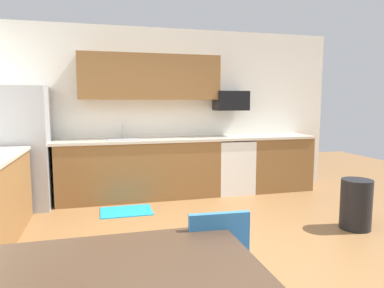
{
  "coord_description": "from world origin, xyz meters",
  "views": [
    {
      "loc": [
        -1.08,
        -3.14,
        1.52
      ],
      "look_at": [
        0.0,
        1.0,
        1.0
      ],
      "focal_mm": 32.76,
      "sensor_mm": 36.0,
      "label": 1
    }
  ],
  "objects_px": {
    "microwave": "(231,101)",
    "dining_table": "(112,283)",
    "oven_range": "(232,165)",
    "chair_near_table": "(224,276)",
    "trash_bin": "(356,204)",
    "refrigerator": "(21,148)"
  },
  "relations": [
    {
      "from": "microwave",
      "to": "dining_table",
      "type": "relative_size",
      "value": 0.39
    },
    {
      "from": "microwave",
      "to": "trash_bin",
      "type": "bearing_deg",
      "value": -68.87
    },
    {
      "from": "microwave",
      "to": "chair_near_table",
      "type": "distance_m",
      "value": 4.1
    },
    {
      "from": "oven_range",
      "to": "chair_near_table",
      "type": "height_order",
      "value": "oven_range"
    },
    {
      "from": "oven_range",
      "to": "trash_bin",
      "type": "bearing_deg",
      "value": -67.91
    },
    {
      "from": "oven_range",
      "to": "chair_near_table",
      "type": "xyz_separation_m",
      "value": [
        -1.44,
        -3.6,
        0.05
      ]
    },
    {
      "from": "oven_range",
      "to": "chair_near_table",
      "type": "relative_size",
      "value": 1.07
    },
    {
      "from": "dining_table",
      "to": "chair_near_table",
      "type": "xyz_separation_m",
      "value": [
        0.65,
        0.27,
        -0.18
      ]
    },
    {
      "from": "microwave",
      "to": "refrigerator",
      "type": "bearing_deg",
      "value": -176.79
    },
    {
      "from": "chair_near_table",
      "to": "microwave",
      "type": "bearing_deg",
      "value": 68.76
    },
    {
      "from": "dining_table",
      "to": "trash_bin",
      "type": "xyz_separation_m",
      "value": [
        2.9,
        1.87,
        -0.39
      ]
    },
    {
      "from": "microwave",
      "to": "chair_near_table",
      "type": "relative_size",
      "value": 0.64
    },
    {
      "from": "microwave",
      "to": "dining_table",
      "type": "bearing_deg",
      "value": -117.73
    },
    {
      "from": "trash_bin",
      "to": "oven_range",
      "type": "bearing_deg",
      "value": 112.09
    },
    {
      "from": "refrigerator",
      "to": "microwave",
      "type": "relative_size",
      "value": 3.2
    },
    {
      "from": "refrigerator",
      "to": "oven_range",
      "type": "height_order",
      "value": "refrigerator"
    },
    {
      "from": "dining_table",
      "to": "chair_near_table",
      "type": "height_order",
      "value": "chair_near_table"
    },
    {
      "from": "refrigerator",
      "to": "oven_range",
      "type": "bearing_deg",
      "value": 1.43
    },
    {
      "from": "dining_table",
      "to": "trash_bin",
      "type": "height_order",
      "value": "dining_table"
    },
    {
      "from": "oven_range",
      "to": "microwave",
      "type": "height_order",
      "value": "microwave"
    },
    {
      "from": "trash_bin",
      "to": "microwave",
      "type": "bearing_deg",
      "value": 111.13
    },
    {
      "from": "dining_table",
      "to": "chair_near_table",
      "type": "relative_size",
      "value": 1.65
    }
  ]
}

